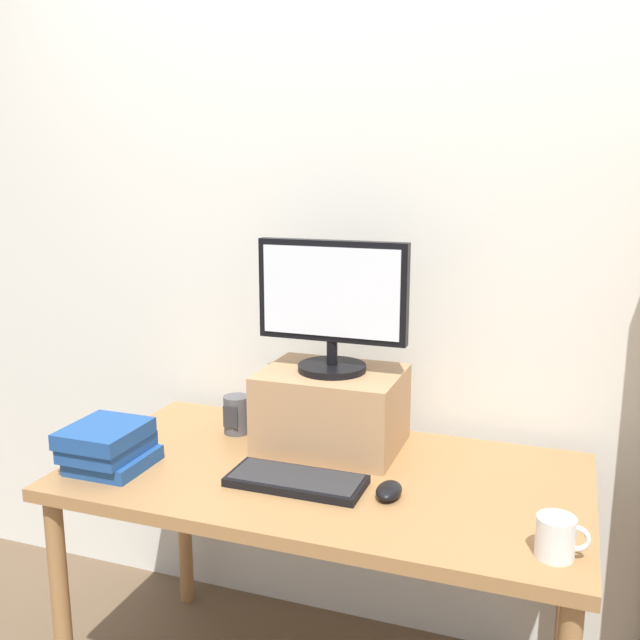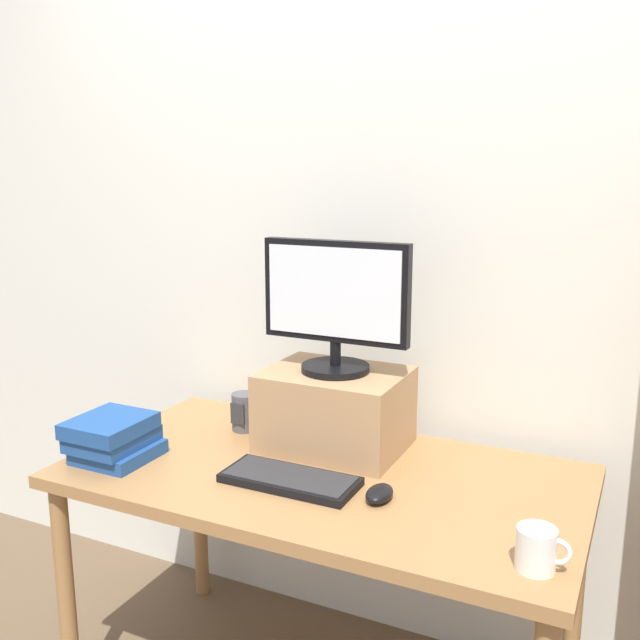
{
  "view_description": "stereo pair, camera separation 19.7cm",
  "coord_description": "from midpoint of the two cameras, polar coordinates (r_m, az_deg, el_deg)",
  "views": [
    {
      "loc": [
        0.61,
        -1.74,
        1.58
      ],
      "look_at": [
        -0.04,
        0.07,
        1.16
      ],
      "focal_mm": 40.0,
      "sensor_mm": 36.0,
      "label": 1
    },
    {
      "loc": [
        0.79,
        -1.66,
        1.58
      ],
      "look_at": [
        -0.04,
        0.07,
        1.16
      ],
      "focal_mm": 40.0,
      "sensor_mm": 36.0,
      "label": 2
    }
  ],
  "objects": [
    {
      "name": "coffee_mug",
      "position": [
        1.65,
        20.46,
        -16.89
      ],
      "size": [
        0.11,
        0.08,
        0.09
      ],
      "color": "white",
      "rests_on": "desk"
    },
    {
      "name": "back_wall",
      "position": [
        2.31,
        7.82,
        5.12
      ],
      "size": [
        7.0,
        0.08,
        2.6
      ],
      "color": "silver",
      "rests_on": "ground_plane"
    },
    {
      "name": "book_stack",
      "position": [
        2.12,
        -13.65,
        -9.22
      ],
      "size": [
        0.21,
        0.23,
        0.13
      ],
      "color": "navy",
      "rests_on": "desk"
    },
    {
      "name": "desk_speaker",
      "position": [
        2.29,
        -3.62,
        -7.39
      ],
      "size": [
        0.08,
        0.09,
        0.12
      ],
      "color": "#4C4C51",
      "rests_on": "desk"
    },
    {
      "name": "computer_monitor",
      "position": [
        2.05,
        3.99,
        1.36
      ],
      "size": [
        0.45,
        0.2,
        0.39
      ],
      "color": "black",
      "rests_on": "riser_box"
    },
    {
      "name": "keyboard",
      "position": [
        1.94,
        0.56,
        -12.69
      ],
      "size": [
        0.36,
        0.16,
        0.02
      ],
      "color": "black",
      "rests_on": "desk"
    },
    {
      "name": "desk",
      "position": [
        2.05,
        2.99,
        -13.96
      ],
      "size": [
        1.42,
        0.76,
        0.75
      ],
      "color": "#9E7042",
      "rests_on": "ground_plane"
    },
    {
      "name": "computer_mouse",
      "position": [
        1.86,
        7.89,
        -13.66
      ],
      "size": [
        0.06,
        0.1,
        0.04
      ],
      "color": "black",
      "rests_on": "desk"
    },
    {
      "name": "riser_box",
      "position": [
        2.14,
        3.87,
        -7.19
      ],
      "size": [
        0.41,
        0.32,
        0.24
      ],
      "color": "#A87F56",
      "rests_on": "desk"
    }
  ]
}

